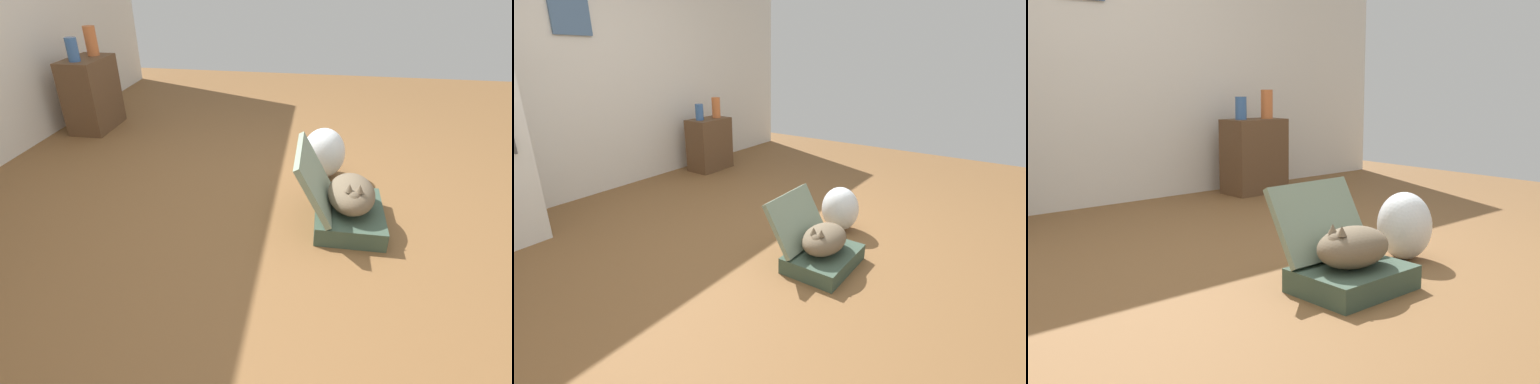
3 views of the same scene
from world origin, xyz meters
The scene contains 9 objects.
ground_plane centered at (0.00, 0.00, 0.00)m, with size 7.68×7.68×0.00m, color brown.
wall_back centered at (0.00, 2.26, 1.30)m, with size 6.40×0.15×2.60m.
suitcase_base centered at (-0.01, -0.54, 0.06)m, with size 0.54×0.41×0.12m, color #384C3D.
suitcase_lid centered at (-0.01, -0.31, 0.30)m, with size 0.54×0.41×0.04m, color gray.
cat centered at (-0.01, -0.54, 0.22)m, with size 0.49×0.28×0.22m.
plastic_bag_white centered at (0.61, -0.37, 0.19)m, with size 0.29×0.32×0.38m, color silver.
side_table centered at (1.31, 1.85, 0.33)m, with size 0.54×0.33×0.67m, color brown.
vase_tall centered at (1.17, 1.86, 0.77)m, with size 0.10×0.10×0.20m, color #38609E.
vase_short centered at (1.44, 1.83, 0.80)m, with size 0.11×0.11×0.26m, color #CC6B38.
Camera 2 is at (-2.10, -1.56, 1.41)m, focal length 25.66 mm.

